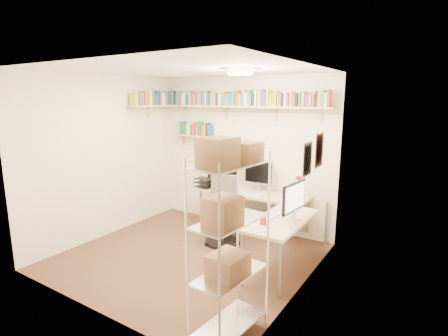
% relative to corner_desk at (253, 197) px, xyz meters
% --- Properties ---
extents(ground, '(3.20, 3.20, 0.00)m').
position_rel_corner_desk_xyz_m(ground, '(-0.48, -0.98, -0.69)').
color(ground, '#45281D').
rests_on(ground, ground).
extents(room_shell, '(3.24, 3.04, 2.52)m').
position_rel_corner_desk_xyz_m(room_shell, '(-0.48, -0.98, 0.86)').
color(room_shell, '#F2E4C5').
rests_on(room_shell, ground).
extents(wall_shelves, '(3.12, 1.09, 0.80)m').
position_rel_corner_desk_xyz_m(wall_shelves, '(-0.91, 0.32, 1.34)').
color(wall_shelves, '#D5BE78').
rests_on(wall_shelves, ground).
extents(corner_desk, '(2.13, 1.80, 1.20)m').
position_rel_corner_desk_xyz_m(corner_desk, '(0.00, 0.00, 0.00)').
color(corner_desk, beige).
rests_on(corner_desk, ground).
extents(office_chair, '(0.58, 0.59, 1.01)m').
position_rel_corner_desk_xyz_m(office_chair, '(-0.35, -0.29, -0.26)').
color(office_chair, black).
rests_on(office_chair, ground).
extents(wire_rack, '(0.42, 0.77, 1.86)m').
position_rel_corner_desk_xyz_m(wire_rack, '(0.88, -2.11, 0.53)').
color(wire_rack, silver).
rests_on(wire_rack, ground).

